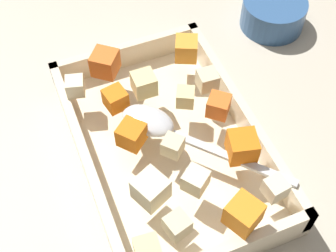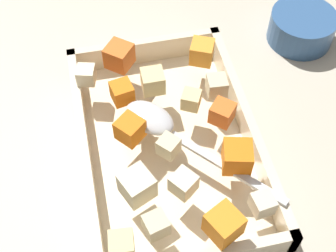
% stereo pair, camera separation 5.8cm
% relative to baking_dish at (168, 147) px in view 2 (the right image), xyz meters
% --- Properties ---
extents(ground_plane, '(4.00, 4.00, 0.00)m').
position_rel_baking_dish_xyz_m(ground_plane, '(0.01, 0.01, -0.02)').
color(ground_plane, '#BCB29E').
extents(baking_dish, '(0.34, 0.23, 0.05)m').
position_rel_baking_dish_xyz_m(baking_dish, '(0.00, 0.00, 0.00)').
color(baking_dish, beige).
rests_on(baking_dish, ground_plane).
extents(carrot_chunk_near_right, '(0.03, 0.03, 0.03)m').
position_rel_baking_dish_xyz_m(carrot_chunk_near_right, '(0.06, 0.05, 0.05)').
color(carrot_chunk_near_right, orange).
rests_on(carrot_chunk_near_right, baking_dish).
extents(carrot_chunk_front_center, '(0.04, 0.04, 0.03)m').
position_rel_baking_dish_xyz_m(carrot_chunk_front_center, '(0.11, -0.07, 0.05)').
color(carrot_chunk_front_center, orange).
rests_on(carrot_chunk_front_center, baking_dish).
extents(carrot_chunk_mid_right, '(0.05, 0.05, 0.03)m').
position_rel_baking_dish_xyz_m(carrot_chunk_mid_right, '(0.13, 0.04, 0.05)').
color(carrot_chunk_mid_right, orange).
rests_on(carrot_chunk_mid_right, baking_dish).
extents(carrot_chunk_heap_top, '(0.04, 0.04, 0.03)m').
position_rel_baking_dish_xyz_m(carrot_chunk_heap_top, '(0.00, 0.05, 0.05)').
color(carrot_chunk_heap_top, orange).
rests_on(carrot_chunk_heap_top, baking_dish).
extents(carrot_chunk_corner_ne, '(0.04, 0.04, 0.03)m').
position_rel_baking_dish_xyz_m(carrot_chunk_corner_ne, '(0.00, -0.07, 0.05)').
color(carrot_chunk_corner_ne, orange).
rests_on(carrot_chunk_corner_ne, baking_dish).
extents(carrot_chunk_heap_side, '(0.04, 0.04, 0.03)m').
position_rel_baking_dish_xyz_m(carrot_chunk_heap_side, '(-0.07, -0.07, 0.06)').
color(carrot_chunk_heap_side, orange).
rests_on(carrot_chunk_heap_side, baking_dish).
extents(carrot_chunk_rim_edge, '(0.05, 0.05, 0.03)m').
position_rel_baking_dish_xyz_m(carrot_chunk_rim_edge, '(-0.14, -0.03, 0.06)').
color(carrot_chunk_rim_edge, orange).
rests_on(carrot_chunk_rim_edge, baking_dish).
extents(potato_chunk_center, '(0.03, 0.03, 0.03)m').
position_rel_baking_dish_xyz_m(potato_chunk_center, '(-0.14, 0.08, 0.05)').
color(potato_chunk_center, '#E0CC89').
rests_on(potato_chunk_center, baking_dish).
extents(potato_chunk_far_right, '(0.03, 0.03, 0.02)m').
position_rel_baking_dish_xyz_m(potato_chunk_far_right, '(-0.13, 0.04, 0.05)').
color(potato_chunk_far_right, beige).
rests_on(potato_chunk_far_right, baking_dish).
extents(potato_chunk_under_handle, '(0.03, 0.03, 0.02)m').
position_rel_baking_dish_xyz_m(potato_chunk_under_handle, '(-0.03, 0.01, 0.05)').
color(potato_chunk_under_handle, beige).
rests_on(potato_chunk_under_handle, baking_dish).
extents(potato_chunk_mid_left, '(0.04, 0.04, 0.03)m').
position_rel_baking_dish_xyz_m(potato_chunk_mid_left, '(-0.08, 0.00, 0.05)').
color(potato_chunk_mid_left, beige).
rests_on(potato_chunk_mid_left, baking_dish).
extents(potato_chunk_back_center, '(0.03, 0.03, 0.03)m').
position_rel_baking_dish_xyz_m(potato_chunk_back_center, '(0.07, 0.00, 0.05)').
color(potato_chunk_back_center, '#E0CC89').
rests_on(potato_chunk_back_center, baking_dish).
extents(potato_chunk_near_left, '(0.03, 0.03, 0.02)m').
position_rel_baking_dish_xyz_m(potato_chunk_near_left, '(0.03, -0.04, 0.05)').
color(potato_chunk_near_left, '#E0CC89').
rests_on(potato_chunk_near_left, baking_dish).
extents(potato_chunk_corner_sw, '(0.03, 0.03, 0.03)m').
position_rel_baking_dish_xyz_m(potato_chunk_corner_sw, '(0.05, -0.08, 0.05)').
color(potato_chunk_corner_sw, beige).
rests_on(potato_chunk_corner_sw, baking_dish).
extents(potato_chunk_near_spoon, '(0.03, 0.03, 0.02)m').
position_rel_baking_dish_xyz_m(potato_chunk_near_spoon, '(0.11, 0.09, 0.05)').
color(potato_chunk_near_spoon, beige).
rests_on(potato_chunk_near_spoon, baking_dish).
extents(potato_chunk_corner_nw, '(0.04, 0.04, 0.03)m').
position_rel_baking_dish_xyz_m(potato_chunk_corner_nw, '(-0.08, 0.05, 0.06)').
color(potato_chunk_corner_nw, beige).
rests_on(potato_chunk_corner_nw, baking_dish).
extents(parsnip_chunk_far_left, '(0.03, 0.03, 0.02)m').
position_rel_baking_dish_xyz_m(parsnip_chunk_far_left, '(-0.13, -0.08, 0.05)').
color(parsnip_chunk_far_left, beige).
rests_on(parsnip_chunk_far_left, baking_dish).
extents(serving_spoon, '(0.19, 0.17, 0.02)m').
position_rel_baking_dish_xyz_m(serving_spoon, '(0.01, 0.01, 0.05)').
color(serving_spoon, silver).
rests_on(serving_spoon, baking_dish).
extents(small_prep_bowl, '(0.10, 0.10, 0.05)m').
position_rel_baking_dish_xyz_m(small_prep_bowl, '(0.17, -0.26, 0.01)').
color(small_prep_bowl, '#33598C').
rests_on(small_prep_bowl, ground_plane).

